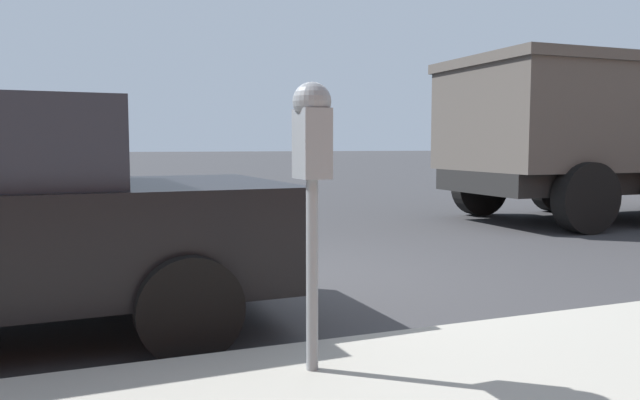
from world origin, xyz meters
TOP-DOWN VIEW (x-y plane):
  - ground_plane at (0.00, 0.00)m, footprint 220.00×220.00m
  - parking_meter at (-2.63, 0.54)m, footprint 0.21×0.19m

SIDE VIEW (x-z plane):
  - ground_plane at x=0.00m, z-range 0.00..0.00m
  - parking_meter at x=-2.63m, z-range 0.54..1.96m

